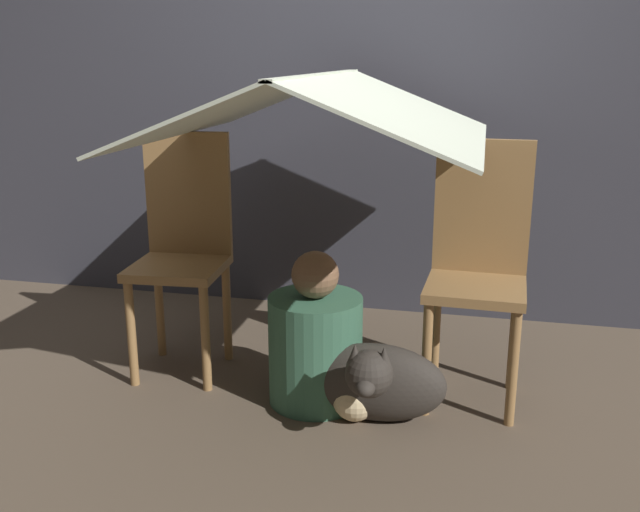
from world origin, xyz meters
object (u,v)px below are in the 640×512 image
chair_right (478,263)px  person_front (315,343)px  chair_left (183,244)px  dog (376,381)px

chair_right → person_front: size_ratio=1.66×
person_front → chair_left: bearing=161.6°
chair_right → chair_left: bearing=-177.7°
chair_right → dog: (-0.33, -0.33, -0.37)m
chair_left → person_front: chair_left is taller
dog → chair_left: bearing=159.2°
dog → person_front: bearing=153.7°
chair_left → person_front: 0.70m
chair_left → dog: 0.99m
chair_right → dog: chair_right is taller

